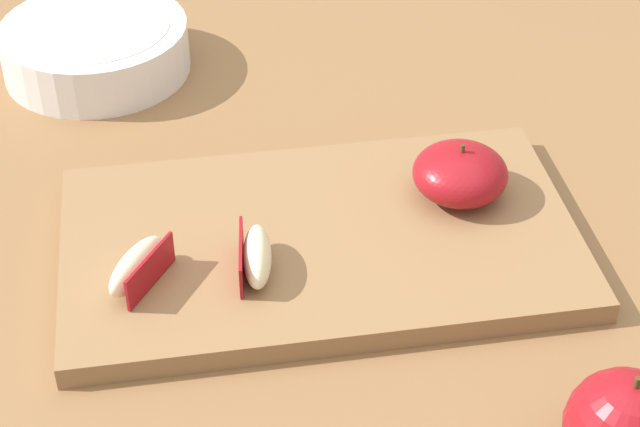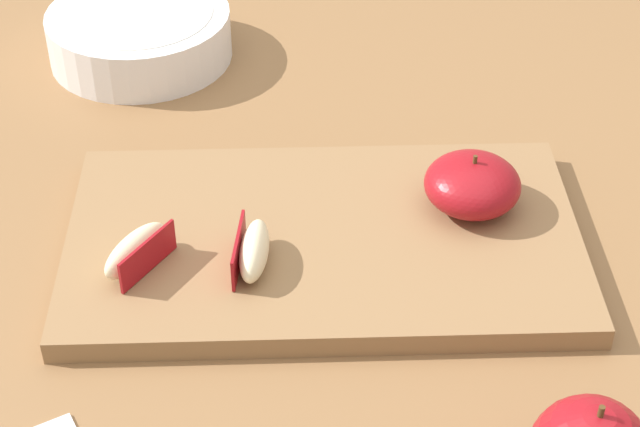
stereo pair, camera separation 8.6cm
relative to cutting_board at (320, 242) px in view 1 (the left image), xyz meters
name	(u,v)px [view 1 (the left image)]	position (x,y,z in m)	size (l,w,h in m)	color
dining_table	(281,287)	(-0.03, 0.08, -0.12)	(1.32, 0.90, 0.78)	brown
cutting_board	(320,242)	(0.00, 0.00, 0.00)	(0.43, 0.25, 0.02)	olive
apple_half_skin_up	(460,173)	(0.13, 0.03, 0.03)	(0.08, 0.08, 0.05)	maroon
apple_wedge_middle	(256,256)	(-0.06, -0.04, 0.03)	(0.03, 0.07, 0.03)	beige
apple_wedge_back	(138,267)	(-0.15, -0.04, 0.03)	(0.06, 0.07, 0.03)	beige
ceramic_fruit_bowl	(95,46)	(-0.18, 0.33, 0.02)	(0.19, 0.19, 0.05)	white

